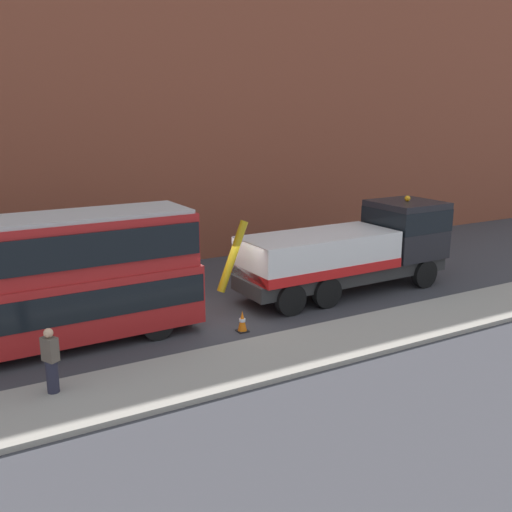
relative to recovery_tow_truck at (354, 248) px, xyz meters
The scene contains 7 objects.
ground_plane 6.27m from the recovery_tow_truck, behind, with size 120.00×120.00×0.00m, color #38383D.
near_kerb 7.47m from the recovery_tow_truck, 145.89° to the right, with size 60.00×2.80×0.15m, color gray.
building_facade 12.01m from the recovery_tow_truck, 126.09° to the left, with size 60.00×1.50×16.00m.
recovery_tow_truck is the anchor object (origin of this frame).
double_decker_bus 12.57m from the recovery_tow_truck, behind, with size 11.09×2.76×4.06m.
pedestrian_onlooker 12.75m from the recovery_tow_truck, 164.58° to the right, with size 0.42×0.48×1.71m.
traffic_cone_near_bus 6.40m from the recovery_tow_truck, 163.77° to the right, with size 0.36×0.36×0.72m.
Camera 1 is at (-8.31, -17.58, 7.02)m, focal length 40.44 mm.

